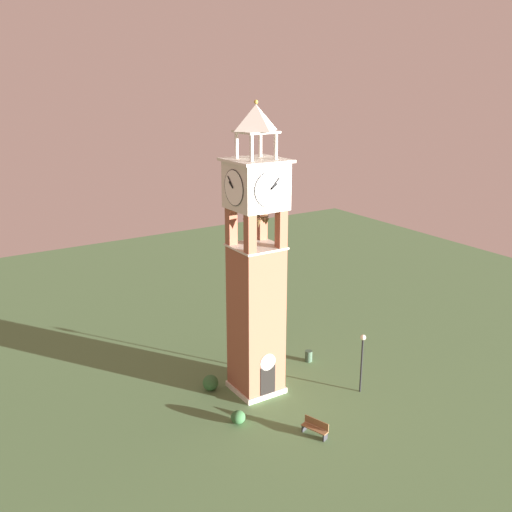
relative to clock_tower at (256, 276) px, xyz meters
name	(u,v)px	position (x,y,z in m)	size (l,w,h in m)	color
ground	(256,389)	(0.00, 0.00, -7.84)	(80.00, 80.00, 0.00)	#517547
clock_tower	(256,276)	(0.00, 0.00, 0.00)	(3.33, 3.33, 18.30)	#93543D
park_bench	(315,428)	(0.11, -6.11, -7.36)	(0.92, 1.66, 0.95)	brown
lamp_post	(362,353)	(5.55, -3.86, -5.07)	(0.36, 0.36, 4.01)	black
trash_bin	(309,356)	(5.29, 1.29, -7.44)	(0.52, 0.52, 0.80)	#38513D
shrub_near_entry	(238,417)	(-2.98, -2.74, -7.44)	(0.86, 0.86, 0.79)	#336638
shrub_left_of_tower	(211,383)	(-2.55, 1.51, -7.33)	(1.02, 1.02, 1.02)	#336638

